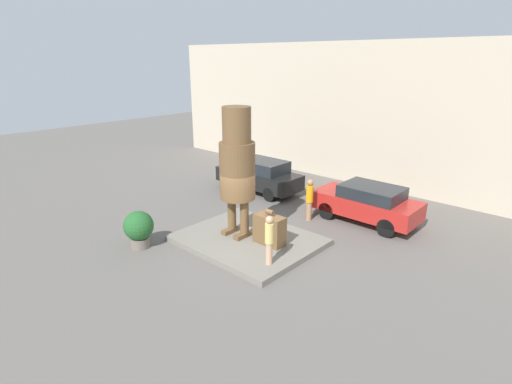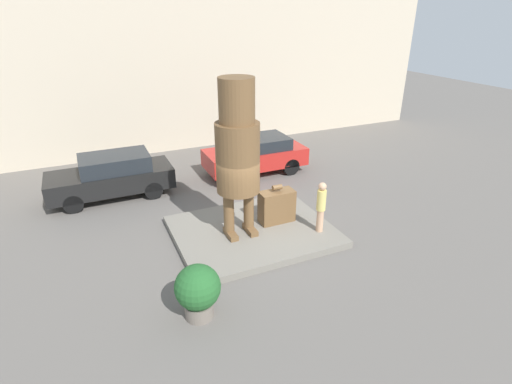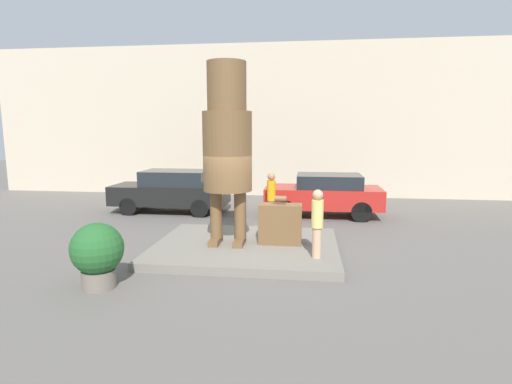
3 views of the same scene
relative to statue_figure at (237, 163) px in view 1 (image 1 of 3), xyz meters
The scene contains 10 objects.
ground_plane 2.93m from the statue_figure, ahead, with size 60.00×60.00×0.00m, color #605B56.
pedestal 2.82m from the statue_figure, ahead, with size 4.71×3.82×0.20m.
building_backdrop 9.31m from the statue_figure, 87.12° to the left, with size 28.00×0.60×7.10m.
statue_figure is the anchor object (origin of this frame).
giant_suitcase 2.55m from the statue_figure, ahead, with size 1.10×0.52×1.26m.
tourist 3.04m from the statue_figure, 22.12° to the right, with size 0.27×0.27×1.60m.
parked_car_black 5.93m from the statue_figure, 123.94° to the left, with size 4.37×1.71×1.61m.
parked_car_red 5.72m from the statue_figure, 60.29° to the left, with size 4.17×1.80×1.54m.
planter_pot 4.08m from the statue_figure, 127.22° to the right, with size 1.03×1.03×1.33m.
worker_hivis 3.87m from the statue_figure, 75.61° to the left, with size 0.29×0.29×1.73m.
Camera 1 is at (8.96, -9.41, 6.32)m, focal length 28.00 mm.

